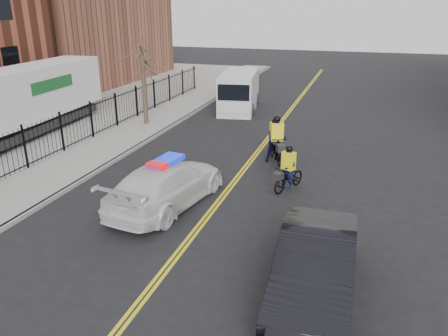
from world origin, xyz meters
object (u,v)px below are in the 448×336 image
police_cruiser (167,184)px  dark_sedan (315,267)px  semi_trailer (24,98)px  cyclist_near (288,174)px  cargo_van (239,92)px  cyclist_far (276,144)px

police_cruiser → dark_sedan: size_ratio=1.12×
dark_sedan → semi_trailer: bearing=148.9°
cyclist_near → cargo_van: bearing=137.9°
dark_sedan → cyclist_near: 6.80m
semi_trailer → cyclist_far: 13.93m
semi_trailer → dark_sedan: bearing=-33.7°
police_cruiser → cyclist_far: cyclist_far is taller
semi_trailer → cyclist_near: bearing=-15.4°
police_cruiser → cyclist_near: 4.77m
cyclist_far → semi_trailer: bearing=153.2°
dark_sedan → cargo_van: size_ratio=0.82×
cyclist_far → police_cruiser: bearing=-142.6°
police_cruiser → semi_trailer: semi_trailer is taller
dark_sedan → cyclist_far: size_ratio=2.35×
dark_sedan → cargo_van: bearing=109.8°
cargo_van → cyclist_far: 10.91m
dark_sedan → cyclist_far: bearing=105.5°
cyclist_near → cyclist_far: 3.26m
cargo_van → semi_trailer: semi_trailer is taller
dark_sedan → cyclist_near: size_ratio=2.66×
semi_trailer → cyclist_near: 15.35m
police_cruiser → cyclist_far: 6.45m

